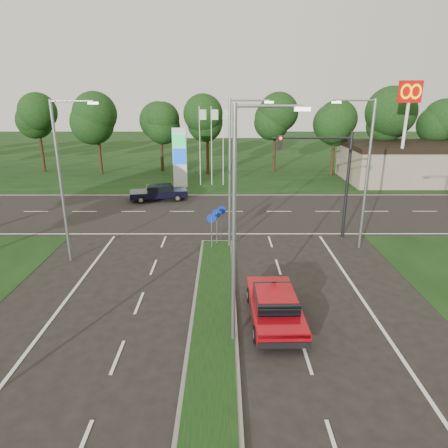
{
  "coord_description": "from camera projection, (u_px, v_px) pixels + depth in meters",
  "views": [
    {
      "loc": [
        0.43,
        -7.47,
        9.32
      ],
      "look_at": [
        0.46,
        14.08,
        2.2
      ],
      "focal_mm": 32.0,
      "sensor_mm": 36.0,
      "label": 1
    }
  ],
  "objects": [
    {
      "name": "median_signs",
      "position": [
        217.0,
        220.0,
        25.05
      ],
      "size": [
        1.16,
        1.76,
        2.38
      ],
      "color": "gray",
      "rests_on": "ground"
    },
    {
      "name": "median_kerb",
      "position": [
        211.0,
        374.0,
        13.8
      ],
      "size": [
        2.0,
        26.0,
        0.12
      ],
      "primitive_type": "cube",
      "color": "slate",
      "rests_on": "ground"
    },
    {
      "name": "cross_road",
      "position": [
        218.0,
        212.0,
        32.81
      ],
      "size": [
        160.0,
        12.0,
        0.02
      ],
      "primitive_type": "cube",
      "color": "black",
      "rests_on": "ground"
    },
    {
      "name": "verge_far",
      "position": [
        221.0,
        155.0,
        62.24
      ],
      "size": [
        160.0,
        50.0,
        0.02
      ],
      "primitive_type": "cube",
      "color": "black",
      "rests_on": "ground"
    },
    {
      "name": "streetlight_median_far",
      "position": [
        233.0,
        168.0,
        23.62
      ],
      "size": [
        2.53,
        0.22,
        9.0
      ],
      "color": "gray",
      "rests_on": "ground"
    },
    {
      "name": "traffic_signal",
      "position": [
        328.0,
        169.0,
        25.66
      ],
      "size": [
        5.1,
        0.42,
        7.0
      ],
      "color": "black",
      "rests_on": "ground"
    },
    {
      "name": "streetlight_left_far",
      "position": [
        63.0,
        174.0,
        21.71
      ],
      "size": [
        2.53,
        0.22,
        9.0
      ],
      "color": "gray",
      "rests_on": "ground"
    },
    {
      "name": "red_sedan",
      "position": [
        275.0,
        305.0,
        16.93
      ],
      "size": [
        2.16,
        4.98,
        1.36
      ],
      "rotation": [
        0.0,
        0.0,
        0.02
      ],
      "color": "#A00810",
      "rests_on": "ground"
    },
    {
      "name": "navy_sedan",
      "position": [
        159.0,
        192.0,
        36.1
      ],
      "size": [
        5.34,
        3.02,
        1.38
      ],
      "rotation": [
        0.0,
        0.0,
        1.77
      ],
      "color": "black",
      "rests_on": "ground"
    },
    {
      "name": "streetlight_median_near",
      "position": [
        240.0,
        218.0,
        14.12
      ],
      "size": [
        2.53,
        0.22,
        9.0
      ],
      "color": "gray",
      "rests_on": "ground"
    },
    {
      "name": "mcdonalds_sign",
      "position": [
        408.0,
        107.0,
        37.9
      ],
      "size": [
        2.2,
        0.47,
        10.4
      ],
      "color": "silver",
      "rests_on": "ground"
    },
    {
      "name": "gas_pylon",
      "position": [
        182.0,
        156.0,
        40.39
      ],
      "size": [
        5.8,
        1.26,
        8.0
      ],
      "color": "silver",
      "rests_on": "ground"
    },
    {
      "name": "treeline_far",
      "position": [
        221.0,
        115.0,
        45.79
      ],
      "size": [
        6.0,
        6.0,
        9.9
      ],
      "color": "black",
      "rests_on": "ground"
    },
    {
      "name": "commercial_building",
      "position": [
        420.0,
        163.0,
        43.6
      ],
      "size": [
        16.0,
        9.0,
        4.0
      ],
      "primitive_type": "cube",
      "color": "gray",
      "rests_on": "ground"
    },
    {
      "name": "streetlight_right_far",
      "position": [
        365.0,
        168.0,
        23.63
      ],
      "size": [
        2.53,
        0.22,
        9.0
      ],
      "rotation": [
        0.0,
        0.0,
        3.14
      ],
      "color": "gray",
      "rests_on": "ground"
    }
  ]
}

